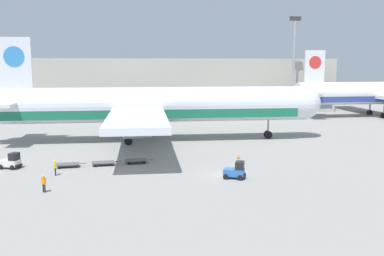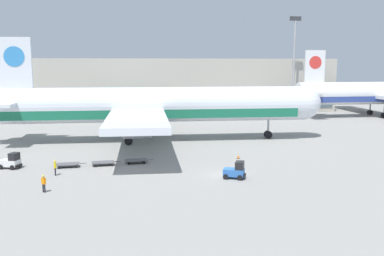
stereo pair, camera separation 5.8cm
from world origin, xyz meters
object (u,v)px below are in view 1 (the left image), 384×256
Objects in this scene: airplane_main at (149,106)px; ground_crew_near at (55,166)px; baggage_dolly_lead at (68,164)px; baggage_dolly_third at (136,160)px; baggage_dolly_second at (103,163)px; ground_crew_far at (44,182)px; light_mast at (294,59)px; baggage_tug_mid at (236,171)px; traffic_cone_near at (238,156)px; baggage_tug_foreground at (11,162)px.

ground_crew_near is at bearing -117.77° from airplane_main.
baggage_dolly_third is (8.57, 0.26, 0.00)m from baggage_dolly_lead.
ground_crew_far is (-6.12, -10.34, 0.69)m from baggage_dolly_second.
baggage_dolly_second is (4.35, -0.04, 0.00)m from baggage_dolly_lead.
baggage_dolly_third is (-43.00, -42.78, -13.47)m from light_mast.
airplane_main is at bearing 131.86° from baggage_tug_mid.
baggage_dolly_lead is 2.04× the size of ground_crew_far.
baggage_tug_mid is 1.55× the size of ground_crew_far.
ground_crew_far reaches higher than baggage_dolly_third.
light_mast is 53.71m from traffic_cone_near.
baggage_tug_foreground reaches higher than baggage_dolly_third.
baggage_dolly_third is at bearing 22.51° from baggage_tug_foreground.
baggage_dolly_lead is 1.00× the size of baggage_dolly_second.
baggage_dolly_third is at bearing 77.82° from ground_crew_far.
airplane_main is at bearing 52.76° from baggage_dolly_lead.
baggage_tug_mid is 0.76× the size of baggage_dolly_third.
light_mast is at bearing 42.50° from baggage_dolly_second.
light_mast reaches higher than baggage_dolly_lead.
ground_crew_near is 24.02m from traffic_cone_near.
baggage_tug_mid is 10.32m from traffic_cone_near.
baggage_dolly_third is (-10.26, 9.95, -0.49)m from baggage_tug_mid.
baggage_tug_mid reaches higher than ground_crew_near.
baggage_dolly_third is 2.01× the size of ground_crew_near.
ground_crew_near is at bearing -14.98° from baggage_tug_foreground.
baggage_dolly_second is (-47.23, -43.08, -13.47)m from light_mast.
baggage_dolly_lead and baggage_dolly_second have the same top height.
light_mast is 8.57× the size of baggage_tug_foreground.
baggage_tug_foreground is 11.22m from baggage_dolly_second.
baggage_dolly_lead is (-18.83, 9.69, -0.49)m from baggage_tug_mid.
baggage_dolly_lead is at bearing 112.33° from ground_crew_far.
light_mast is at bearing 56.02° from traffic_cone_near.
airplane_main reaches higher than ground_crew_near.
ground_crew_near is at bearing -145.99° from baggage_dolly_second.
ground_crew_near is at bearing -157.48° from baggage_dolly_third.
traffic_cone_near is at bearing 0.04° from baggage_dolly_second.
airplane_main is at bearing 63.56° from baggage_tug_foreground.
baggage_tug_foreground is at bearing -174.77° from baggage_tug_mid.
traffic_cone_near reaches higher than baggage_dolly_second.
ground_crew_near is 1.01× the size of ground_crew_far.
baggage_tug_mid is 17.41m from baggage_dolly_second.
baggage_tug_foreground is 7.35m from ground_crew_near.
traffic_cone_near is at bearing -1.22° from baggage_dolly_third.
baggage_tug_mid is (6.48, -25.86, -4.96)m from airplane_main.
baggage_dolly_second is at bearing -175.80° from baggage_dolly_third.
airplane_main is 15.67× the size of baggage_dolly_second.
baggage_dolly_second is at bearing -0.36° from baggage_dolly_lead.
baggage_dolly_second is 6.72m from ground_crew_near.
light_mast is at bearing 85.96° from baggage_tug_mid.
baggage_dolly_lead is at bearing 179.64° from baggage_dolly_second.
airplane_main is 19.93m from traffic_cone_near.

